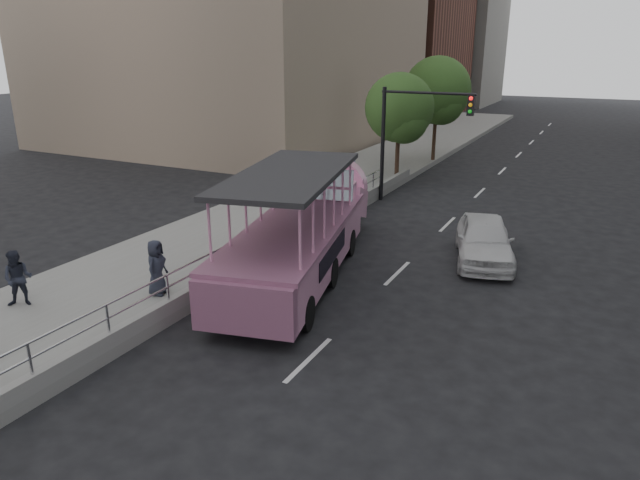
{
  "coord_description": "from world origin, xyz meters",
  "views": [
    {
      "loc": [
        6.53,
        -12.21,
        6.84
      ],
      "look_at": [
        -0.39,
        1.28,
        1.73
      ],
      "focal_mm": 32.0,
      "sensor_mm": 36.0,
      "label": 1
    }
  ],
  "objects_px": {
    "duck_boat": "(304,231)",
    "pedestrian_mid": "(18,278)",
    "street_tree_near": "(401,111)",
    "pedestrian_far": "(157,267)",
    "street_tree_far": "(438,93)",
    "parking_sign": "(351,179)",
    "traffic_signal": "(408,127)",
    "car": "(484,239)"
  },
  "relations": [
    {
      "from": "street_tree_near",
      "to": "pedestrian_far",
      "type": "bearing_deg",
      "value": -92.98
    },
    {
      "from": "duck_boat",
      "to": "parking_sign",
      "type": "bearing_deg",
      "value": 100.59
    },
    {
      "from": "pedestrian_mid",
      "to": "street_tree_near",
      "type": "relative_size",
      "value": 0.27
    },
    {
      "from": "duck_boat",
      "to": "street_tree_far",
      "type": "bearing_deg",
      "value": 93.84
    },
    {
      "from": "parking_sign",
      "to": "street_tree_far",
      "type": "xyz_separation_m",
      "value": [
        -0.1,
        12.71,
        2.67
      ]
    },
    {
      "from": "street_tree_near",
      "to": "street_tree_far",
      "type": "xyz_separation_m",
      "value": [
        0.2,
        6.0,
        0.49
      ]
    },
    {
      "from": "car",
      "to": "parking_sign",
      "type": "height_order",
      "value": "parking_sign"
    },
    {
      "from": "pedestrian_mid",
      "to": "street_tree_far",
      "type": "bearing_deg",
      "value": 46.23
    },
    {
      "from": "street_tree_far",
      "to": "pedestrian_far",
      "type": "bearing_deg",
      "value": -92.7
    },
    {
      "from": "parking_sign",
      "to": "duck_boat",
      "type": "bearing_deg",
      "value": -79.41
    },
    {
      "from": "pedestrian_far",
      "to": "street_tree_far",
      "type": "relative_size",
      "value": 0.24
    },
    {
      "from": "pedestrian_mid",
      "to": "pedestrian_far",
      "type": "xyz_separation_m",
      "value": [
        2.74,
        2.24,
        0.02
      ]
    },
    {
      "from": "traffic_signal",
      "to": "pedestrian_far",
      "type": "bearing_deg",
      "value": -100.29
    },
    {
      "from": "pedestrian_mid",
      "to": "street_tree_near",
      "type": "height_order",
      "value": "street_tree_near"
    },
    {
      "from": "pedestrian_mid",
      "to": "parking_sign",
      "type": "xyz_separation_m",
      "value": [
        3.94,
        12.68,
        0.56
      ]
    },
    {
      "from": "pedestrian_far",
      "to": "traffic_signal",
      "type": "relative_size",
      "value": 0.3
    },
    {
      "from": "pedestrian_far",
      "to": "parking_sign",
      "type": "xyz_separation_m",
      "value": [
        1.2,
        10.44,
        0.54
      ]
    },
    {
      "from": "pedestrian_mid",
      "to": "traffic_signal",
      "type": "height_order",
      "value": "traffic_signal"
    },
    {
      "from": "duck_boat",
      "to": "car",
      "type": "distance_m",
      "value": 6.1
    },
    {
      "from": "pedestrian_mid",
      "to": "pedestrian_far",
      "type": "distance_m",
      "value": 3.54
    },
    {
      "from": "pedestrian_far",
      "to": "street_tree_near",
      "type": "relative_size",
      "value": 0.28
    },
    {
      "from": "duck_boat",
      "to": "pedestrian_mid",
      "type": "distance_m",
      "value": 8.22
    },
    {
      "from": "street_tree_far",
      "to": "street_tree_near",
      "type": "bearing_deg",
      "value": -91.91
    },
    {
      "from": "duck_boat",
      "to": "street_tree_far",
      "type": "height_order",
      "value": "street_tree_far"
    },
    {
      "from": "traffic_signal",
      "to": "street_tree_near",
      "type": "bearing_deg",
      "value": 114.98
    },
    {
      "from": "duck_boat",
      "to": "pedestrian_far",
      "type": "relative_size",
      "value": 6.9
    },
    {
      "from": "pedestrian_mid",
      "to": "street_tree_near",
      "type": "xyz_separation_m",
      "value": [
        3.63,
        19.39,
        2.75
      ]
    },
    {
      "from": "car",
      "to": "pedestrian_far",
      "type": "bearing_deg",
      "value": -149.42
    },
    {
      "from": "pedestrian_mid",
      "to": "parking_sign",
      "type": "height_order",
      "value": "parking_sign"
    },
    {
      "from": "car",
      "to": "parking_sign",
      "type": "bearing_deg",
      "value": 140.14
    },
    {
      "from": "pedestrian_mid",
      "to": "car",
      "type": "bearing_deg",
      "value": 9.15
    },
    {
      "from": "duck_boat",
      "to": "street_tree_near",
      "type": "xyz_separation_m",
      "value": [
        -1.47,
        12.95,
        2.51
      ]
    },
    {
      "from": "street_tree_near",
      "to": "pedestrian_mid",
      "type": "bearing_deg",
      "value": -100.61
    },
    {
      "from": "duck_boat",
      "to": "street_tree_far",
      "type": "xyz_separation_m",
      "value": [
        -1.27,
        18.95,
        3.0
      ]
    },
    {
      "from": "car",
      "to": "traffic_signal",
      "type": "xyz_separation_m",
      "value": [
        -4.88,
        6.08,
        2.74
      ]
    },
    {
      "from": "duck_boat",
      "to": "car",
      "type": "relative_size",
      "value": 2.47
    },
    {
      "from": "pedestrian_mid",
      "to": "traffic_signal",
      "type": "distance_m",
      "value": 16.97
    },
    {
      "from": "traffic_signal",
      "to": "street_tree_near",
      "type": "relative_size",
      "value": 0.91
    },
    {
      "from": "pedestrian_far",
      "to": "street_tree_far",
      "type": "bearing_deg",
      "value": -15.49
    },
    {
      "from": "car",
      "to": "pedestrian_far",
      "type": "xyz_separation_m",
      "value": [
        -7.37,
        -7.63,
        0.34
      ]
    },
    {
      "from": "pedestrian_mid",
      "to": "street_tree_far",
      "type": "distance_m",
      "value": 25.88
    },
    {
      "from": "duck_boat",
      "to": "car",
      "type": "xyz_separation_m",
      "value": [
        5.0,
        3.44,
        -0.55
      ]
    }
  ]
}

